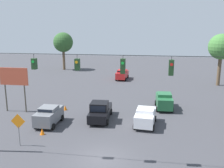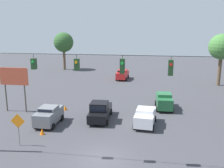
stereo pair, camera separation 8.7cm
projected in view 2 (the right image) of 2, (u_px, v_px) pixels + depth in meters
name	position (u px, v px, depth m)	size (l,w,h in m)	color
ground_plane	(101.00, 159.00, 19.15)	(140.00, 140.00, 0.00)	#3D3D42
overhead_signal_span	(102.00, 91.00, 17.50)	(22.58, 0.38, 8.57)	#4C473D
pickup_truck_black_withflow_mid	(100.00, 111.00, 27.04)	(2.33, 5.08, 2.12)	black
sedan_grey_parked_shoulder	(49.00, 115.00, 25.72)	(2.09, 3.86, 1.92)	slate
sedan_green_oncoming_far	(164.00, 101.00, 30.69)	(2.17, 4.11, 1.98)	#236038
sedan_white_crossing_near	(145.00, 117.00, 25.48)	(2.32, 4.08, 1.81)	silver
sedan_red_withflow_deep	(122.00, 74.00, 47.97)	(2.26, 4.43, 1.86)	red
traffic_cone_nearest	(42.00, 131.00, 23.42)	(0.43, 0.43, 0.59)	orange
traffic_cone_second	(54.00, 118.00, 26.98)	(0.43, 0.43, 0.59)	orange
traffic_cone_third	(65.00, 108.00, 30.34)	(0.43, 0.43, 0.59)	orange
roadside_billboard	(14.00, 80.00, 29.07)	(3.49, 0.16, 5.31)	#4C473D
work_zone_sign	(18.00, 124.00, 20.88)	(1.27, 0.06, 2.84)	slate
tree_horizon_left	(64.00, 43.00, 57.84)	(4.54, 4.54, 8.70)	brown
tree_horizon_right	(222.00, 47.00, 41.77)	(4.30, 4.30, 8.81)	brown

